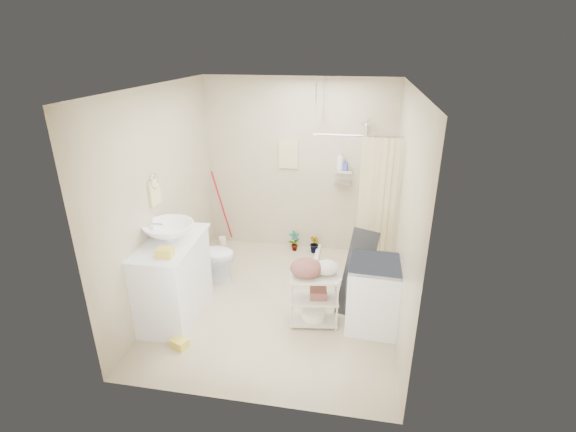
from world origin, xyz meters
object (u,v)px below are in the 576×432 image
washing_machine (373,294)px  laundry_rack (314,295)px  vanity (173,279)px  toilet (209,255)px

washing_machine → laundry_rack: 0.67m
vanity → washing_machine: 2.31m
vanity → washing_machine: (2.30, 0.19, -0.08)m
toilet → laundry_rack: (1.52, -0.72, 0.01)m
toilet → washing_machine: bearing=-112.6°
vanity → toilet: vanity is taller
vanity → washing_machine: bearing=2.9°
toilet → washing_machine: washing_machine is taller
toilet → vanity: bearing=166.0°
washing_machine → laundry_rack: bearing=-170.8°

